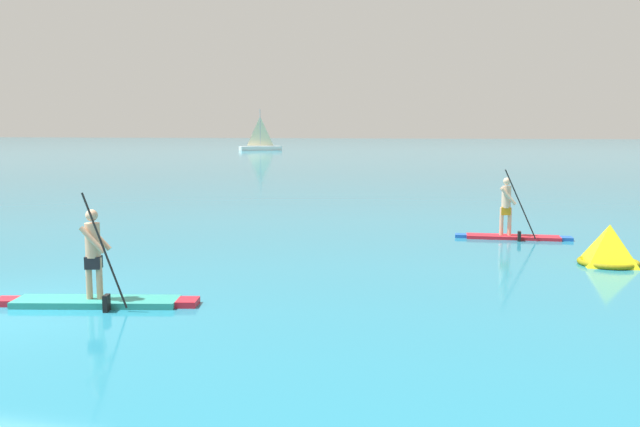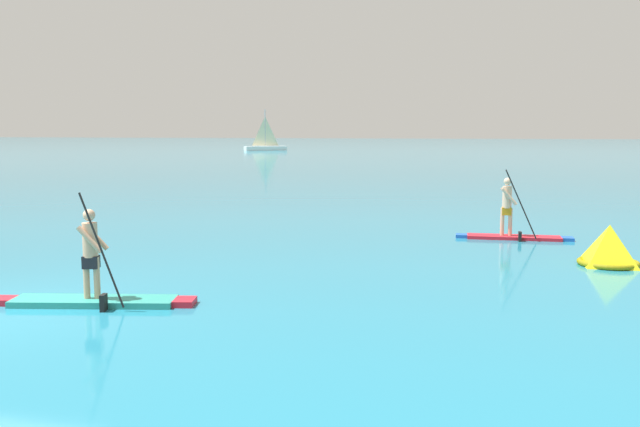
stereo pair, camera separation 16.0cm
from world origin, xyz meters
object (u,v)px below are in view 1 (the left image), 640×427
object	(u,v)px
race_marker_buoy	(609,247)
paddleboarder_mid_center	(97,288)
paddleboarder_far_right	(511,225)
sailboat_left_horizon	(260,146)

from	to	relation	value
race_marker_buoy	paddleboarder_mid_center	bearing A→B (deg)	-147.32
paddleboarder_mid_center	race_marker_buoy	xyz separation A→B (m)	(9.40, 6.03, 0.09)
paddleboarder_mid_center	race_marker_buoy	distance (m)	11.16
paddleboarder_far_right	race_marker_buoy	size ratio (longest dim) A/B	2.04
race_marker_buoy	sailboat_left_horizon	size ratio (longest dim) A/B	0.26
paddleboarder_far_right	sailboat_left_horizon	distance (m)	83.18
paddleboarder_far_right	sailboat_left_horizon	size ratio (longest dim) A/B	0.53
paddleboarder_far_right	race_marker_buoy	distance (m)	3.93
sailboat_left_horizon	race_marker_buoy	bearing A→B (deg)	80.27
paddleboarder_far_right	race_marker_buoy	world-z (taller)	paddleboarder_far_right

